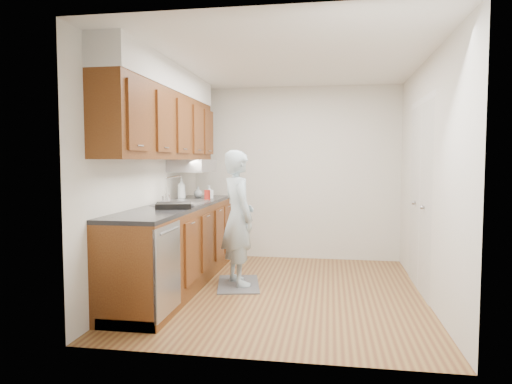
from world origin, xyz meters
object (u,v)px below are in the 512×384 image
at_px(soap_bottle_c, 198,192).
at_px(soda_can, 207,195).
at_px(soap_bottle_a, 182,189).
at_px(soap_bottle_b, 209,192).
at_px(person, 238,209).
at_px(steel_can, 208,194).
at_px(dish_rack, 174,206).

xyz_separation_m(soap_bottle_c, soda_can, (0.27, -0.51, -0.01)).
relative_size(soap_bottle_a, soap_bottle_b, 1.62).
bearing_deg(soap_bottle_a, soap_bottle_b, 34.45).
distance_m(person, soda_can, 0.59).
distance_m(soda_can, steel_can, 0.32).
height_order(soap_bottle_a, soap_bottle_b, soap_bottle_a).
distance_m(soap_bottle_a, steel_can, 0.36).
bearing_deg(soap_bottle_b, soda_can, -79.17).
bearing_deg(soap_bottle_a, dish_rack, -75.91).
distance_m(person, soap_bottle_b, 0.88).
xyz_separation_m(soap_bottle_a, soap_bottle_c, (0.11, 0.37, -0.06)).
bearing_deg(steel_can, soap_bottle_c, 134.11).
relative_size(soap_bottle_b, steel_can, 1.51).
xyz_separation_m(person, steel_can, (-0.53, 0.65, 0.11)).
xyz_separation_m(soap_bottle_b, soda_can, (0.07, -0.35, -0.02)).
bearing_deg(soap_bottle_a, person, -29.95).
bearing_deg(soap_bottle_b, soap_bottle_c, 141.74).
bearing_deg(soap_bottle_a, soda_can, -20.12).
distance_m(person, steel_can, 0.85).
relative_size(soda_can, steel_can, 1.20).
relative_size(soap_bottle_b, dish_rack, 0.48).
relative_size(person, steel_can, 15.42).
bearing_deg(soap_bottle_c, soda_can, -62.19).
bearing_deg(soap_bottle_c, steel_can, -45.89).
relative_size(person, soap_bottle_a, 6.31).
relative_size(soap_bottle_a, soap_bottle_c, 1.86).
bearing_deg(steel_can, soda_can, -76.56).
xyz_separation_m(soap_bottle_c, steel_can, (0.19, -0.20, -0.02)).
height_order(soap_bottle_a, soda_can, soap_bottle_a).
relative_size(soap_bottle_b, soda_can, 1.26).
bearing_deg(person, soap_bottle_a, 27.69).
xyz_separation_m(soap_bottle_b, dish_rack, (-0.05, -1.25, -0.06)).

